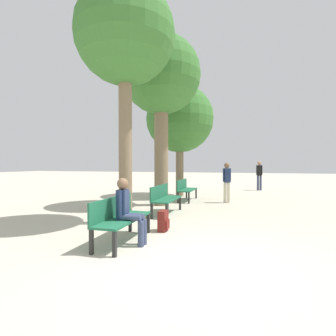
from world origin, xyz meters
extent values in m
plane|color=beige|center=(0.00, 0.00, 0.00)|extent=(80.00, 80.00, 0.00)
cube|color=#1E6042|center=(-1.50, 0.65, 0.44)|extent=(0.52, 1.63, 0.04)
cube|color=#1E6042|center=(-1.74, 0.65, 0.66)|extent=(0.04, 1.63, 0.40)
cube|color=black|center=(-1.29, -0.12, 0.21)|extent=(0.06, 0.06, 0.42)
cube|color=black|center=(-1.29, 1.42, 0.21)|extent=(0.06, 0.06, 0.42)
cube|color=black|center=(-1.71, -0.12, 0.21)|extent=(0.06, 0.06, 0.42)
cube|color=black|center=(-1.71, 1.42, 0.21)|extent=(0.06, 0.06, 0.42)
cube|color=#1E6042|center=(-1.50, 3.59, 0.44)|extent=(0.52, 1.63, 0.04)
cube|color=#1E6042|center=(-1.74, 3.59, 0.66)|extent=(0.04, 1.63, 0.40)
cube|color=black|center=(-1.29, 2.82, 0.21)|extent=(0.06, 0.06, 0.42)
cube|color=black|center=(-1.29, 4.36, 0.21)|extent=(0.06, 0.06, 0.42)
cube|color=black|center=(-1.71, 2.82, 0.21)|extent=(0.06, 0.06, 0.42)
cube|color=black|center=(-1.71, 4.36, 0.21)|extent=(0.06, 0.06, 0.42)
cube|color=#1E6042|center=(-1.50, 6.54, 0.44)|extent=(0.52, 1.63, 0.04)
cube|color=#1E6042|center=(-1.74, 6.54, 0.66)|extent=(0.04, 1.63, 0.40)
cube|color=black|center=(-1.29, 5.77, 0.21)|extent=(0.06, 0.06, 0.42)
cube|color=black|center=(-1.29, 7.31, 0.21)|extent=(0.06, 0.06, 0.42)
cube|color=black|center=(-1.71, 5.77, 0.21)|extent=(0.06, 0.06, 0.42)
cube|color=black|center=(-1.71, 7.31, 0.21)|extent=(0.06, 0.06, 0.42)
cylinder|color=#7A664C|center=(-2.19, 2.17, 2.04)|extent=(0.34, 0.34, 4.08)
sphere|color=#38702D|center=(-2.19, 2.17, 4.77)|extent=(2.54, 2.54, 2.54)
cylinder|color=#7A664C|center=(-2.19, 5.16, 1.97)|extent=(0.50, 0.50, 3.95)
sphere|color=#38702D|center=(-2.19, 5.16, 4.74)|extent=(2.86, 2.86, 2.86)
cylinder|color=#7A664C|center=(-2.19, 7.99, 1.37)|extent=(0.36, 0.36, 2.74)
sphere|color=#38702D|center=(-2.19, 7.99, 3.61)|extent=(3.14, 3.14, 3.14)
cylinder|color=#384260|center=(-1.28, 0.49, 0.52)|extent=(0.40, 0.12, 0.12)
cylinder|color=#384260|center=(-1.08, 0.49, 0.23)|extent=(0.12, 0.12, 0.46)
cylinder|color=#384260|center=(-1.28, 0.63, 0.52)|extent=(0.40, 0.12, 0.12)
cylinder|color=#384260|center=(-1.08, 0.63, 0.23)|extent=(0.12, 0.12, 0.46)
cube|color=navy|center=(-1.47, 0.56, 0.74)|extent=(0.18, 0.21, 0.56)
cylinder|color=navy|center=(-1.47, 0.44, 0.77)|extent=(0.08, 0.08, 0.50)
cylinder|color=navy|center=(-1.47, 0.68, 0.77)|extent=(0.08, 0.08, 0.50)
sphere|color=brown|center=(-1.47, 0.56, 1.13)|extent=(0.21, 0.21, 0.21)
cube|color=maroon|center=(-1.02, 1.65, 0.23)|extent=(0.17, 0.31, 0.46)
cube|color=maroon|center=(-0.92, 1.65, 0.16)|extent=(0.04, 0.22, 0.20)
cylinder|color=beige|center=(0.01, 6.39, 0.39)|extent=(0.11, 0.11, 0.78)
cylinder|color=beige|center=(0.15, 6.39, 0.39)|extent=(0.11, 0.11, 0.78)
cube|color=navy|center=(0.08, 6.39, 1.05)|extent=(0.23, 0.25, 0.55)
cylinder|color=navy|center=(-0.04, 6.39, 1.07)|extent=(0.08, 0.08, 0.52)
cylinder|color=navy|center=(0.19, 6.39, 1.07)|extent=(0.08, 0.08, 0.52)
sphere|color=brown|center=(0.08, 6.39, 1.44)|extent=(0.21, 0.21, 0.21)
cylinder|color=#384260|center=(1.46, 11.73, 0.41)|extent=(0.12, 0.12, 0.83)
cylinder|color=#384260|center=(1.61, 11.73, 0.41)|extent=(0.12, 0.12, 0.83)
cube|color=black|center=(1.54, 11.73, 1.12)|extent=(0.26, 0.28, 0.59)
cylinder|color=black|center=(1.41, 11.73, 1.14)|extent=(0.09, 0.09, 0.56)
cylinder|color=black|center=(1.66, 11.73, 1.14)|extent=(0.09, 0.09, 0.56)
sphere|color=#A37A5B|center=(1.54, 11.73, 1.53)|extent=(0.22, 0.22, 0.22)
camera|label=1|loc=(0.72, -3.91, 1.51)|focal=28.00mm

